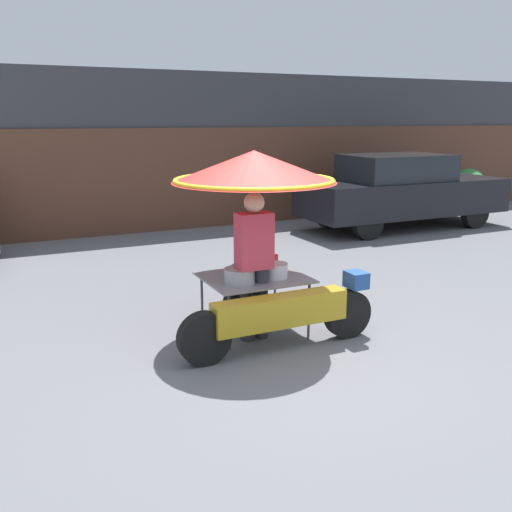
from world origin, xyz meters
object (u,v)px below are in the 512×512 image
(vendor_motorcycle_cart, at_px, (258,195))
(potted_plant, at_px, (468,186))
(parked_car, at_px, (402,191))
(vendor_person, at_px, (254,259))

(vendor_motorcycle_cart, relative_size, potted_plant, 2.06)
(vendor_motorcycle_cart, height_order, parked_car, vendor_motorcycle_cart)
(parked_car, height_order, potted_plant, parked_car)
(vendor_motorcycle_cart, xyz_separation_m, potted_plant, (8.88, 5.64, -0.96))
(potted_plant, bearing_deg, vendor_motorcycle_cart, -147.57)
(vendor_motorcycle_cart, height_order, potted_plant, vendor_motorcycle_cart)
(vendor_person, bearing_deg, parked_car, 38.28)
(vendor_motorcycle_cart, distance_m, parked_car, 7.10)
(parked_car, bearing_deg, vendor_motorcycle_cart, -142.16)
(vendor_motorcycle_cart, bearing_deg, vendor_person, -126.15)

